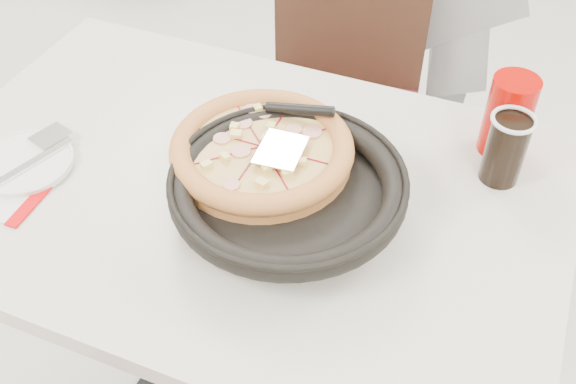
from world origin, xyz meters
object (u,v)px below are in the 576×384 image
at_px(red_cup, 508,116).
at_px(chair_far, 336,116).
at_px(side_plate, 25,163).
at_px(pizza_pan, 288,195).
at_px(pizza, 262,155).
at_px(cola_glass, 505,151).
at_px(main_table, 245,304).

bearing_deg(red_cup, chair_far, 143.91).
xyz_separation_m(chair_far, side_plate, (-0.39, -0.71, 0.28)).
xyz_separation_m(chair_far, pizza_pan, (0.12, -0.63, 0.32)).
bearing_deg(chair_far, pizza, 84.74).
xyz_separation_m(pizza, cola_glass, (0.40, 0.17, 0.00)).
bearing_deg(pizza_pan, cola_glass, 35.59).
relative_size(side_plate, red_cup, 1.13).
relative_size(cola_glass, red_cup, 0.81).
relative_size(main_table, side_plate, 6.65).
xyz_separation_m(pizza_pan, red_cup, (0.31, 0.32, 0.04)).
height_order(pizza_pan, pizza, pizza).
distance_m(pizza, red_cup, 0.47).
relative_size(chair_far, side_plate, 5.26).
xyz_separation_m(pizza_pan, cola_glass, (0.33, 0.23, 0.02)).
distance_m(main_table, side_plate, 0.56).
relative_size(pizza_pan, cola_glass, 2.75).
bearing_deg(pizza_pan, pizza, 141.34).
relative_size(pizza_pan, side_plate, 1.98).
bearing_deg(pizza, cola_glass, 23.39).
relative_size(pizza_pan, red_cup, 2.24).
distance_m(side_plate, red_cup, 0.91).
bearing_deg(pizza_pan, side_plate, -171.32).
bearing_deg(main_table, chair_far, 90.09).
bearing_deg(main_table, pizza_pan, -16.72).
distance_m(chair_far, pizza_pan, 0.72).
bearing_deg(red_cup, main_table, -146.95).
relative_size(main_table, pizza_pan, 3.35).
height_order(pizza_pan, side_plate, pizza_pan).
bearing_deg(cola_glass, chair_far, 138.07).
relative_size(chair_far, pizza, 2.96).
bearing_deg(side_plate, red_cup, 25.73).
height_order(pizza, cola_glass, cola_glass).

